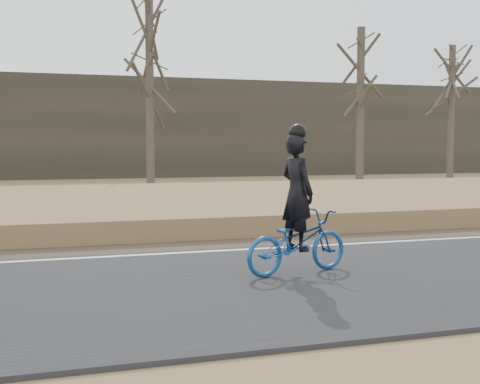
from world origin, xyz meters
name	(u,v)px	position (x,y,z in m)	size (l,w,h in m)	color
ground	(36,266)	(0.00, 0.00, 0.00)	(120.00, 120.00, 0.00)	brown
road	(42,298)	(0.00, -2.50, 0.03)	(120.00, 6.00, 0.06)	black
edge_line	(36,260)	(0.00, 0.20, 0.07)	(120.00, 0.12, 0.01)	silver
shoulder	(34,254)	(0.00, 1.20, 0.02)	(120.00, 1.60, 0.04)	#473A2B
embankment	(30,224)	(0.00, 4.20, 0.22)	(120.00, 5.00, 0.44)	brown
ballast	(27,208)	(0.00, 8.00, 0.23)	(120.00, 3.00, 0.45)	slate
railroad	(27,197)	(0.00, 8.00, 0.53)	(120.00, 2.40, 0.29)	black
treeline_backdrop	(20,127)	(0.00, 30.00, 3.00)	(120.00, 4.00, 6.00)	#383328
cyclist	(297,226)	(3.67, -2.17, 0.77)	(1.89, 1.05, 2.23)	navy
bare_tree_center	(150,89)	(5.39, 18.06, 4.43)	(0.36, 0.36, 8.86)	#4D4438
bare_tree_right	(360,108)	(14.45, 15.60, 3.61)	(0.36, 0.36, 7.21)	#4D4438
bare_tree_far_right	(451,114)	(21.31, 18.39, 3.56)	(0.36, 0.36, 7.13)	#4D4438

